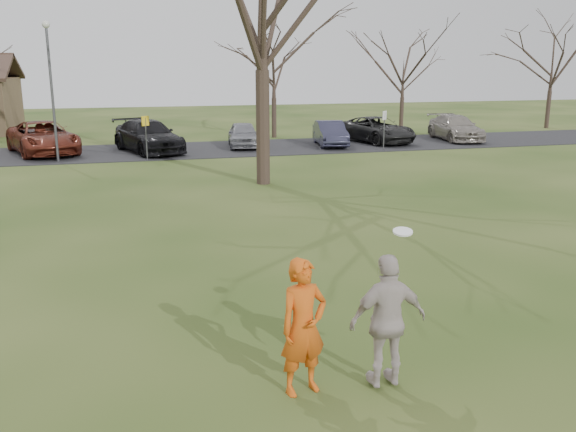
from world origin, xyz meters
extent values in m
plane|color=#1E380F|center=(0.00, 0.00, 0.00)|extent=(120.00, 120.00, 0.00)
cube|color=black|center=(0.00, 25.00, 0.02)|extent=(62.00, 6.50, 0.04)
imported|color=#CB4F10|center=(-0.86, 0.03, 0.96)|extent=(0.79, 0.62, 1.92)
imported|color=maroon|center=(-6.90, 25.38, 0.84)|extent=(4.35, 6.32, 1.61)
imported|color=black|center=(-1.79, 24.72, 0.84)|extent=(3.91, 5.92, 1.59)
imported|color=gray|center=(3.25, 25.31, 0.71)|extent=(2.09, 4.11, 1.34)
imported|color=#2A2A3F|center=(7.97, 24.60, 0.71)|extent=(2.04, 4.25, 1.34)
imported|color=black|center=(11.03, 25.33, 0.76)|extent=(3.50, 5.59, 1.44)
imported|color=gray|center=(15.95, 25.13, 0.76)|extent=(2.53, 5.13, 1.43)
imported|color=#B5A8A2|center=(0.30, -0.16, 1.00)|extent=(1.12, 0.48, 1.89)
cylinder|color=white|center=(0.53, -0.01, 2.21)|extent=(0.27, 0.27, 0.09)
cylinder|color=#47474C|center=(-6.00, 22.50, 3.00)|extent=(0.12, 0.12, 6.00)
sphere|color=beige|center=(-6.00, 22.50, 6.10)|extent=(0.34, 0.34, 0.34)
cylinder|color=#47474C|center=(-2.00, 22.00, 1.00)|extent=(0.06, 0.06, 2.00)
cube|color=yellow|center=(-2.00, 22.00, 1.85)|extent=(0.35, 0.35, 0.45)
cylinder|color=#47474C|center=(10.00, 22.00, 1.00)|extent=(0.06, 0.06, 2.00)
cube|color=silver|center=(10.00, 22.00, 1.85)|extent=(0.35, 0.35, 0.45)
camera|label=1|loc=(-3.06, -7.32, 4.42)|focal=38.19mm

